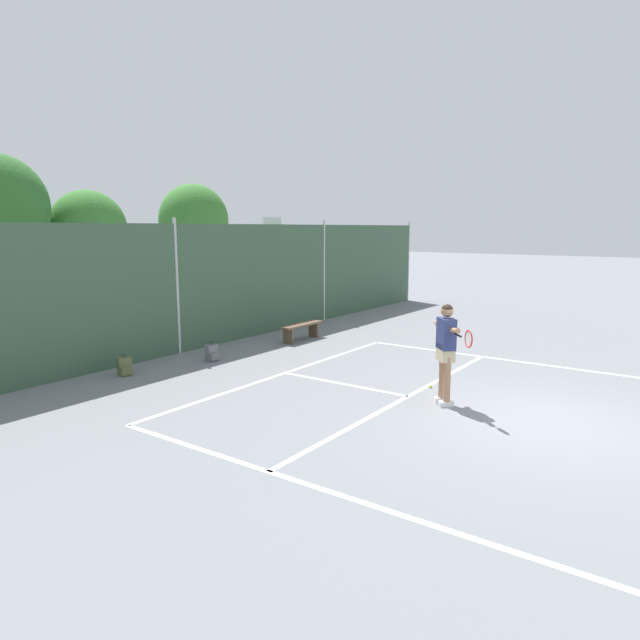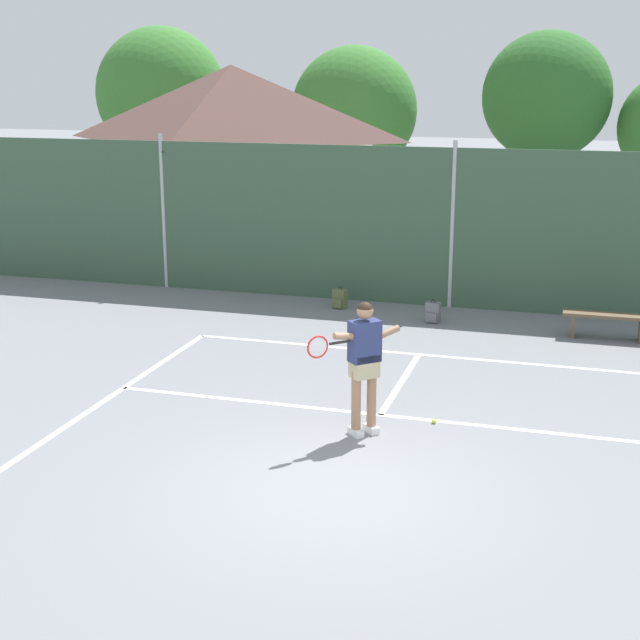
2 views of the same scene
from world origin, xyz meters
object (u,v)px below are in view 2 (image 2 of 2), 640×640
object	(u,v)px
tennis_player	(364,356)
backpack_grey	(433,313)
backpack_olive	(340,299)
tennis_ball	(434,421)
courtside_bench	(607,320)

from	to	relation	value
tennis_player	backpack_grey	distance (m)	6.03
backpack_olive	backpack_grey	distance (m)	2.13
tennis_ball	courtside_bench	world-z (taller)	courtside_bench
tennis_ball	backpack_grey	distance (m)	5.39
tennis_player	tennis_ball	xyz separation A→B (m)	(0.87, 0.66, -1.08)
tennis_player	backpack_grey	bearing A→B (deg)	90.53
tennis_player	backpack_olive	xyz separation A→B (m)	(-2.11, 6.52, -0.92)
courtside_bench	tennis_ball	bearing A→B (deg)	-114.89
tennis_ball	courtside_bench	distance (m)	5.59
tennis_player	tennis_ball	world-z (taller)	tennis_player
tennis_ball	backpack_olive	xyz separation A→B (m)	(-2.98, 5.86, 0.16)
backpack_grey	courtside_bench	bearing A→B (deg)	-4.26
backpack_olive	tennis_ball	bearing A→B (deg)	-63.10
tennis_ball	courtside_bench	size ratio (longest dim) A/B	0.04
tennis_player	courtside_bench	size ratio (longest dim) A/B	1.16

